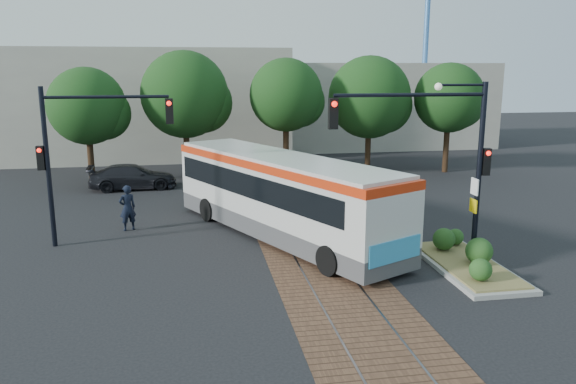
% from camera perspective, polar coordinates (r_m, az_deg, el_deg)
% --- Properties ---
extents(ground, '(120.00, 120.00, 0.00)m').
position_cam_1_polar(ground, '(19.36, 3.46, -7.59)').
color(ground, black).
rests_on(ground, ground).
extents(trackbed, '(3.60, 40.00, 0.02)m').
position_cam_1_polar(trackbed, '(23.07, 1.16, -4.22)').
color(trackbed, brown).
rests_on(trackbed, ground).
extents(tree_row, '(26.40, 5.60, 7.67)m').
position_cam_1_polar(tree_row, '(34.57, -0.81, 9.55)').
color(tree_row, '#382314').
rests_on(tree_row, ground).
extents(warehouses, '(40.00, 13.00, 8.00)m').
position_cam_1_polar(warehouses, '(46.65, -5.38, 9.00)').
color(warehouses, '#ADA899').
rests_on(warehouses, ground).
extents(crane, '(8.00, 0.50, 18.00)m').
position_cam_1_polar(crane, '(56.42, 13.93, 16.49)').
color(crane, '#3F72B2').
rests_on(crane, ground).
extents(city_bus, '(7.76, 12.16, 3.29)m').
position_cam_1_polar(city_bus, '(22.18, -0.80, -0.02)').
color(city_bus, '#464649').
rests_on(city_bus, ground).
extents(traffic_island, '(2.20, 5.20, 1.13)m').
position_cam_1_polar(traffic_island, '(20.10, 17.66, -6.42)').
color(traffic_island, gray).
rests_on(traffic_island, ground).
extents(signal_pole_main, '(5.49, 0.46, 6.00)m').
position_cam_1_polar(signal_pole_main, '(18.89, 15.72, 4.47)').
color(signal_pole_main, black).
rests_on(signal_pole_main, ground).
extents(signal_pole_left, '(4.99, 0.34, 6.00)m').
position_cam_1_polar(signal_pole_left, '(22.23, -20.54, 4.53)').
color(signal_pole_left, black).
rests_on(signal_pole_left, ground).
extents(officer, '(0.83, 0.71, 1.92)m').
position_cam_1_polar(officer, '(24.21, -15.99, -1.56)').
color(officer, black).
rests_on(officer, ground).
extents(parked_car, '(4.88, 2.27, 1.38)m').
position_cam_1_polar(parked_car, '(32.49, -15.51, 1.50)').
color(parked_car, black).
rests_on(parked_car, ground).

